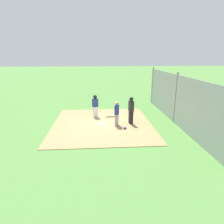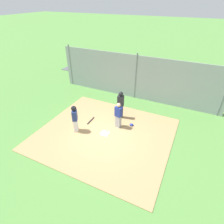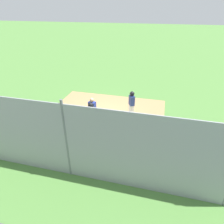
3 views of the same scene
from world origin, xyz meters
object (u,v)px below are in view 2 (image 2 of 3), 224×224
object	(u,v)px
catcher_mask	(132,125)
parked_car_blue	(95,61)
home_plate	(105,133)
catcher	(118,115)
runner	(75,117)
parked_car_dark	(155,67)
parked_car_white	(219,79)
baseball_bat	(91,120)
umpire	(121,104)

from	to	relation	value
catcher_mask	parked_car_blue	bearing A→B (deg)	-48.47
home_plate	catcher_mask	world-z (taller)	catcher_mask
catcher	catcher_mask	world-z (taller)	catcher
parked_car_blue	home_plate	bearing A→B (deg)	-57.33
home_plate	runner	world-z (taller)	runner
runner	parked_car_dark	xyz separation A→B (m)	(-1.61, -11.01, -0.34)
parked_car_white	parked_car_dark	distance (m)	5.68
baseball_bat	parked_car_blue	size ratio (longest dim) A/B	0.19
baseball_bat	parked_car_dark	xyz separation A→B (m)	(-1.36, -9.85, 0.55)
home_plate	catcher_mask	xyz separation A→B (m)	(-1.10, -1.35, 0.05)
home_plate	umpire	bearing A→B (deg)	-93.91
runner	umpire	bearing A→B (deg)	23.89
umpire	parked_car_blue	size ratio (longest dim) A/B	0.43
catcher_mask	parked_car_blue	distance (m)	11.20
baseball_bat	parked_car_blue	world-z (taller)	parked_car_blue
catcher	umpire	distance (m)	1.01
catcher	runner	world-z (taller)	runner
umpire	catcher_mask	distance (m)	1.42
parked_car_blue	baseball_bat	bearing A→B (deg)	-61.45
runner	catcher_mask	distance (m)	3.35
home_plate	catcher_mask	size ratio (longest dim) A/B	1.83
umpire	parked_car_dark	distance (m)	8.68
catcher	parked_car_white	size ratio (longest dim) A/B	0.36
catcher_mask	parked_car_white	size ratio (longest dim) A/B	0.06
runner	parked_car_dark	bearing A→B (deg)	51.81
parked_car_dark	parked_car_blue	xyz separation A→B (m)	(6.34, 0.82, 0.00)
parked_car_dark	parked_car_blue	world-z (taller)	same
umpire	runner	bearing A→B (deg)	-48.29
runner	baseball_bat	bearing A→B (deg)	48.09
baseball_bat	catcher_mask	size ratio (longest dim) A/B	3.38
baseball_bat	parked_car_dark	bearing A→B (deg)	171.28
parked_car_white	parked_car_blue	distance (m)	12.01
home_plate	catcher	xyz separation A→B (m)	(-0.42, -0.92, 0.81)
home_plate	baseball_bat	distance (m)	1.51
baseball_bat	parked_car_dark	size ratio (longest dim) A/B	0.19
catcher	catcher_mask	distance (m)	1.11
home_plate	catcher	bearing A→B (deg)	-114.48
parked_car_dark	baseball_bat	bearing A→B (deg)	81.93
catcher	umpire	xyz separation A→B (m)	(0.29, -0.96, 0.13)
catcher	baseball_bat	distance (m)	1.94
catcher	catcher_mask	xyz separation A→B (m)	(-0.68, -0.43, -0.76)
parked_car_blue	catcher	bearing A→B (deg)	-52.93
home_plate	runner	size ratio (longest dim) A/B	0.27
parked_car_dark	parked_car_blue	bearing A→B (deg)	7.20
home_plate	baseball_bat	bearing A→B (deg)	-27.69
catcher	parked_car_dark	size ratio (longest dim) A/B	0.38
home_plate	parked_car_blue	distance (m)	11.61
umpire	catcher_mask	size ratio (longest dim) A/B	7.46
home_plate	runner	bearing A→B (deg)	16.19
parked_car_white	umpire	bearing A→B (deg)	-118.72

